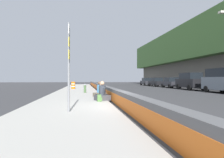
{
  "coord_description": "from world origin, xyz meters",
  "views": [
    {
      "loc": [
        -9.35,
        1.95,
        1.47
      ],
      "look_at": [
        7.08,
        -0.47,
        1.46
      ],
      "focal_mm": 31.41,
      "sensor_mm": 36.0,
      "label": 1
    }
  ],
  "objects_px": {
    "seated_person_rear": "(100,92)",
    "parked_car_far": "(157,82)",
    "parked_car_farther": "(147,82)",
    "parked_car_midline": "(171,83)",
    "route_sign_post": "(69,60)",
    "seated_person_foreground": "(102,94)",
    "fire_hydrant": "(85,88)",
    "seated_person_middle": "(101,94)",
    "construction_barrel": "(73,85)",
    "backpack": "(99,98)",
    "parked_car_fourth": "(190,81)"
  },
  "relations": [
    {
      "from": "backpack",
      "to": "parked_car_fourth",
      "type": "distance_m",
      "value": 18.47
    },
    {
      "from": "seated_person_foreground",
      "to": "seated_person_rear",
      "type": "bearing_deg",
      "value": -0.67
    },
    {
      "from": "seated_person_middle",
      "to": "parked_car_midline",
      "type": "height_order",
      "value": "parked_car_midline"
    },
    {
      "from": "backpack",
      "to": "construction_barrel",
      "type": "bearing_deg",
      "value": 8.53
    },
    {
      "from": "route_sign_post",
      "to": "seated_person_foreground",
      "type": "relative_size",
      "value": 3.01
    },
    {
      "from": "fire_hydrant",
      "to": "parked_car_far",
      "type": "xyz_separation_m",
      "value": [
        17.04,
        -13.84,
        0.27
      ]
    },
    {
      "from": "seated_person_foreground",
      "to": "parked_car_farther",
      "type": "bearing_deg",
      "value": -23.16
    },
    {
      "from": "parked_car_midline",
      "to": "seated_person_rear",
      "type": "bearing_deg",
      "value": 140.49
    },
    {
      "from": "construction_barrel",
      "to": "parked_car_midline",
      "type": "relative_size",
      "value": 0.21
    },
    {
      "from": "seated_person_rear",
      "to": "parked_car_farther",
      "type": "relative_size",
      "value": 0.25
    },
    {
      "from": "route_sign_post",
      "to": "parked_car_farther",
      "type": "height_order",
      "value": "route_sign_post"
    },
    {
      "from": "backpack",
      "to": "parked_car_far",
      "type": "height_order",
      "value": "parked_car_far"
    },
    {
      "from": "backpack",
      "to": "parked_car_farther",
      "type": "xyz_separation_m",
      "value": [
        30.8,
        -13.14,
        0.53
      ]
    },
    {
      "from": "seated_person_foreground",
      "to": "construction_barrel",
      "type": "xyz_separation_m",
      "value": [
        14.45,
        2.49,
        0.11
      ]
    },
    {
      "from": "parked_car_farther",
      "to": "fire_hydrant",
      "type": "bearing_deg",
      "value": 149.18
    },
    {
      "from": "backpack",
      "to": "route_sign_post",
      "type": "bearing_deg",
      "value": 156.38
    },
    {
      "from": "seated_person_rear",
      "to": "seated_person_foreground",
      "type": "bearing_deg",
      "value": 179.33
    },
    {
      "from": "parked_car_far",
      "to": "parked_car_farther",
      "type": "xyz_separation_m",
      "value": [
        6.29,
        -0.07,
        0.0
      ]
    },
    {
      "from": "fire_hydrant",
      "to": "construction_barrel",
      "type": "height_order",
      "value": "construction_barrel"
    },
    {
      "from": "route_sign_post",
      "to": "construction_barrel",
      "type": "bearing_deg",
      "value": 2.3
    },
    {
      "from": "parked_car_far",
      "to": "parked_car_farther",
      "type": "relative_size",
      "value": 1.0
    },
    {
      "from": "seated_person_foreground",
      "to": "backpack",
      "type": "distance_m",
      "value": 0.68
    },
    {
      "from": "seated_person_foreground",
      "to": "parked_car_farther",
      "type": "height_order",
      "value": "parked_car_farther"
    },
    {
      "from": "fire_hydrant",
      "to": "parked_car_midline",
      "type": "height_order",
      "value": "parked_car_midline"
    },
    {
      "from": "seated_person_foreground",
      "to": "seated_person_rear",
      "type": "relative_size",
      "value": 1.05
    },
    {
      "from": "route_sign_post",
      "to": "parked_car_farther",
      "type": "xyz_separation_m",
      "value": [
        34.26,
        -14.66,
        -1.37
      ]
    },
    {
      "from": "fire_hydrant",
      "to": "parked_car_far",
      "type": "height_order",
      "value": "parked_car_far"
    },
    {
      "from": "route_sign_post",
      "to": "parked_car_far",
      "type": "height_order",
      "value": "route_sign_post"
    },
    {
      "from": "seated_person_rear",
      "to": "parked_car_farther",
      "type": "distance_m",
      "value": 30.65
    },
    {
      "from": "seated_person_foreground",
      "to": "parked_car_fourth",
      "type": "height_order",
      "value": "parked_car_fourth"
    },
    {
      "from": "route_sign_post",
      "to": "fire_hydrant",
      "type": "relative_size",
      "value": 4.09
    },
    {
      "from": "seated_person_foreground",
      "to": "seated_person_middle",
      "type": "relative_size",
      "value": 1.1
    },
    {
      "from": "route_sign_post",
      "to": "seated_person_middle",
      "type": "bearing_deg",
      "value": -19.33
    },
    {
      "from": "seated_person_rear",
      "to": "parked_car_far",
      "type": "xyz_separation_m",
      "value": [
        21.51,
        -12.81,
        0.37
      ]
    },
    {
      "from": "route_sign_post",
      "to": "seated_person_rear",
      "type": "xyz_separation_m",
      "value": [
        6.46,
        -1.78,
        -1.74
      ]
    },
    {
      "from": "parked_car_farther",
      "to": "seated_person_rear",
      "type": "bearing_deg",
      "value": 155.14
    },
    {
      "from": "backpack",
      "to": "parked_car_farther",
      "type": "height_order",
      "value": "parked_car_farther"
    },
    {
      "from": "parked_car_far",
      "to": "backpack",
      "type": "bearing_deg",
      "value": 151.92
    },
    {
      "from": "parked_car_fourth",
      "to": "parked_car_farther",
      "type": "height_order",
      "value": "parked_car_fourth"
    },
    {
      "from": "fire_hydrant",
      "to": "construction_barrel",
      "type": "bearing_deg",
      "value": 11.06
    },
    {
      "from": "construction_barrel",
      "to": "parked_car_far",
      "type": "distance_m",
      "value": 18.0
    },
    {
      "from": "parked_car_midline",
      "to": "route_sign_post",
      "type": "bearing_deg",
      "value": 146.36
    },
    {
      "from": "parked_car_far",
      "to": "parked_car_farther",
      "type": "height_order",
      "value": "same"
    },
    {
      "from": "parked_car_midline",
      "to": "backpack",
      "type": "bearing_deg",
      "value": 144.73
    },
    {
      "from": "route_sign_post",
      "to": "backpack",
      "type": "height_order",
      "value": "route_sign_post"
    },
    {
      "from": "construction_barrel",
      "to": "parked_car_far",
      "type": "height_order",
      "value": "parked_car_far"
    },
    {
      "from": "route_sign_post",
      "to": "seated_person_foreground",
      "type": "height_order",
      "value": "route_sign_post"
    },
    {
      "from": "seated_person_middle",
      "to": "construction_barrel",
      "type": "bearing_deg",
      "value": 10.68
    },
    {
      "from": "seated_person_foreground",
      "to": "seated_person_middle",
      "type": "distance_m",
      "value": 1.02
    },
    {
      "from": "fire_hydrant",
      "to": "seated_person_middle",
      "type": "height_order",
      "value": "seated_person_middle"
    }
  ]
}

